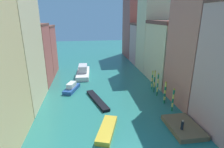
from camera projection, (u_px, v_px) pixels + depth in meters
The scene contains 20 objects.
ground_plane at pixel (102, 83), 41.46m from camera, with size 154.00×154.00×0.00m, color #28756B.
building_left_1 at pixel (10, 42), 28.40m from camera, with size 7.72×11.09×21.92m.
building_left_2 at pixel (31, 55), 38.82m from camera, with size 7.72×7.78×13.37m.
building_left_3 at pixel (40, 50), 46.68m from camera, with size 7.72×8.38×12.61m.
building_right_1 at pixel (200, 51), 29.82m from camera, with size 7.72×9.37×18.63m.
building_right_2 at pixel (169, 52), 40.92m from camera, with size 7.72×12.16×13.96m.
building_right_3 at pixel (154, 33), 49.35m from camera, with size 7.72×8.05×20.74m.
building_right_4 at pixel (144, 43), 58.16m from camera, with size 7.72×7.97×12.85m.
building_right_5 at pixel (136, 26), 66.34m from camera, with size 7.72×11.88×22.64m.
waterfront_dock at pixel (183, 127), 24.54m from camera, with size 3.96×5.83×0.66m.
person_on_dock at pixel (182, 125), 23.25m from camera, with size 0.36×0.36×1.39m.
mooring_pole_0 at pixel (173, 100), 28.74m from camera, with size 0.32×0.32×3.98m.
mooring_pole_1 at pixel (165, 92), 31.37m from camera, with size 0.37×0.37×4.11m.
mooring_pole_2 at pixel (158, 84), 34.21m from camera, with size 0.28×0.28×4.66m.
mooring_pole_3 at pixel (154, 81), 35.89m from camera, with size 0.31×0.31×4.65m.
mooring_pole_4 at pixel (152, 80), 37.37m from camera, with size 0.28×0.28×4.15m.
vaporetto_white at pixel (83, 72), 46.73m from camera, with size 3.54×10.10×2.80m.
gondola_black at pixel (97, 100), 32.61m from camera, with size 3.76×8.75×0.48m.
motorboat_0 at pixel (107, 129), 23.95m from camera, with size 3.70×6.36×0.67m.
motorboat_1 at pixel (72, 88), 37.20m from camera, with size 3.45×5.54×1.72m.
Camera 1 is at (-3.51, -14.19, 14.82)m, focal length 28.59 mm.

